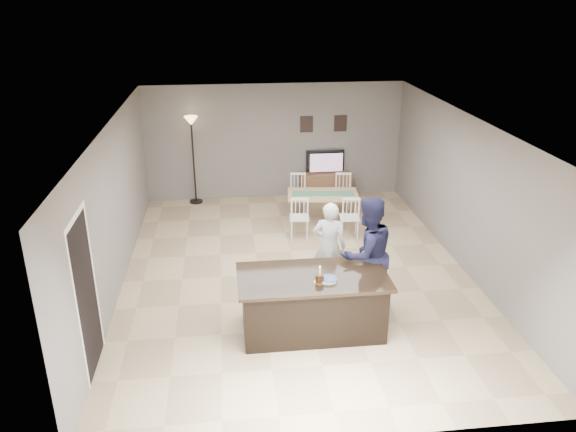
{
  "coord_description": "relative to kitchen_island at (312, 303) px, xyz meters",
  "views": [
    {
      "loc": [
        -1.16,
        -8.77,
        4.69
      ],
      "look_at": [
        -0.18,
        -0.3,
        1.22
      ],
      "focal_mm": 35.0,
      "sensor_mm": 36.0,
      "label": 1
    }
  ],
  "objects": [
    {
      "name": "kitchen_island",
      "position": [
        0.0,
        0.0,
        0.0
      ],
      "size": [
        2.15,
        1.1,
        0.9
      ],
      "color": "black",
      "rests_on": "floor"
    },
    {
      "name": "man",
      "position": [
        0.92,
        0.55,
        0.47
      ],
      "size": [
        1.09,
        0.97,
        1.84
      ],
      "primitive_type": "imported",
      "rotation": [
        0.0,
        0.0,
        3.51
      ],
      "color": "#191A38",
      "rests_on": "floor"
    },
    {
      "name": "tv_console",
      "position": [
        1.2,
        5.57,
        -0.15
      ],
      "size": [
        1.2,
        0.4,
        0.6
      ],
      "primitive_type": "cube",
      "color": "brown",
      "rests_on": "floor"
    },
    {
      "name": "floor",
      "position": [
        0.0,
        1.8,
        -0.45
      ],
      "size": [
        8.0,
        8.0,
        0.0
      ],
      "primitive_type": "plane",
      "color": "tan",
      "rests_on": "ground"
    },
    {
      "name": "dining_table",
      "position": [
        0.84,
        3.94,
        0.12
      ],
      "size": [
        1.57,
        1.8,
        0.89
      ],
      "rotation": [
        0.0,
        0.0,
        -0.11
      ],
      "color": "tan",
      "rests_on": "floor"
    },
    {
      "name": "plate_stack",
      "position": [
        0.19,
        -0.17,
        0.47
      ],
      "size": [
        0.25,
        0.25,
        0.04
      ],
      "color": "white",
      "rests_on": "kitchen_island"
    },
    {
      "name": "tv_screen_glow",
      "position": [
        1.2,
        5.56,
        0.42
      ],
      "size": [
        0.78,
        0.0,
        0.78
      ],
      "primitive_type": "plane",
      "rotation": [
        1.57,
        0.0,
        3.14
      ],
      "color": "#DA5318",
      "rests_on": "tv_console"
    },
    {
      "name": "television",
      "position": [
        1.2,
        5.64,
        0.41
      ],
      "size": [
        0.91,
        0.12,
        0.53
      ],
      "primitive_type": "imported",
      "rotation": [
        0.0,
        0.0,
        3.14
      ],
      "color": "black",
      "rests_on": "tv_console"
    },
    {
      "name": "room_shell",
      "position": [
        0.0,
        1.8,
        1.22
      ],
      "size": [
        8.0,
        8.0,
        8.0
      ],
      "color": "slate",
      "rests_on": "floor"
    },
    {
      "name": "woman",
      "position": [
        0.47,
        1.24,
        0.31
      ],
      "size": [
        0.65,
        0.53,
        1.52
      ],
      "primitive_type": "imported",
      "rotation": [
        0.0,
        0.0,
        2.78
      ],
      "color": "silver",
      "rests_on": "floor"
    },
    {
      "name": "floor_lamp",
      "position": [
        -1.89,
        5.59,
        1.13
      ],
      "size": [
        0.31,
        0.31,
        2.04
      ],
      "color": "black",
      "rests_on": "floor"
    },
    {
      "name": "birthday_cake",
      "position": [
        0.06,
        -0.19,
        0.5
      ],
      "size": [
        0.16,
        0.16,
        0.25
      ],
      "color": "gold",
      "rests_on": "kitchen_island"
    },
    {
      "name": "doorway",
      "position": [
        -2.99,
        -0.5,
        0.8
      ],
      "size": [
        0.0,
        2.1,
        2.65
      ],
      "color": "black",
      "rests_on": "floor"
    },
    {
      "name": "picture_frames",
      "position": [
        1.15,
        5.78,
        1.3
      ],
      "size": [
        1.1,
        0.02,
        0.38
      ],
      "color": "black",
      "rests_on": "room_shell"
    }
  ]
}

